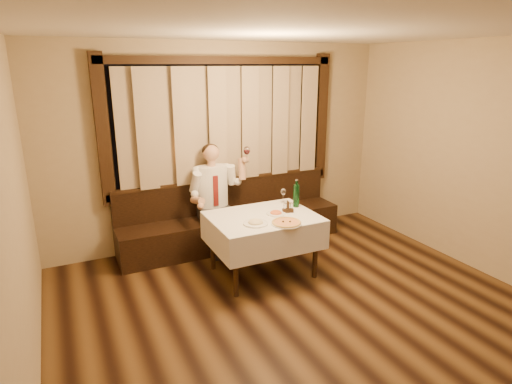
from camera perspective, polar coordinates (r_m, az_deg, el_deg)
name	(u,v)px	position (r m, az deg, el deg)	size (l,w,h in m)	color
room	(296,168)	(4.31, 5.33, 3.15)	(5.01, 6.01, 2.81)	black
banquette	(231,223)	(6.16, -3.31, -4.15)	(3.20, 0.61, 0.94)	black
dining_table	(263,224)	(5.17, 0.96, -4.29)	(1.27, 0.97, 0.76)	black
pizza	(286,223)	(4.88, 4.07, -4.11)	(0.35, 0.35, 0.04)	white
pasta_red	(276,212)	(5.18, 2.67, -2.63)	(0.23, 0.23, 0.08)	white
pasta_cream	(256,221)	(4.86, -0.06, -3.86)	(0.28, 0.28, 0.10)	white
green_bottle	(296,195)	(5.43, 5.39, -0.43)	(0.08, 0.08, 0.36)	#0F481B
table_wine_glass	(283,192)	(5.59, 3.65, -0.04)	(0.07, 0.07, 0.19)	white
cruet_caddy	(288,208)	(5.25, 4.27, -2.18)	(0.14, 0.10, 0.14)	black
seated_man	(215,191)	(5.82, -5.52, 0.14)	(0.83, 0.62, 1.48)	black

